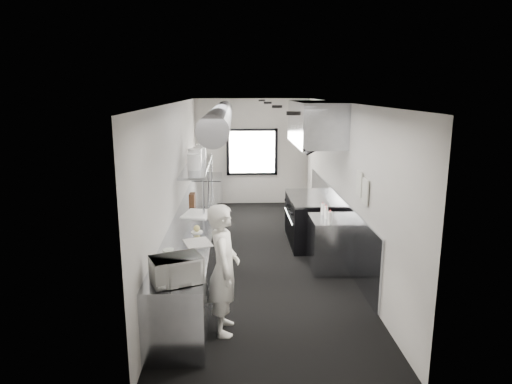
{
  "coord_description": "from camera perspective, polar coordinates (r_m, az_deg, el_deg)",
  "views": [
    {
      "loc": [
        -0.44,
        -7.98,
        3.02
      ],
      "look_at": [
        -0.08,
        -0.2,
        1.26
      ],
      "focal_mm": 31.78,
      "sensor_mm": 36.0,
      "label": 1
    }
  ],
  "objects": [
    {
      "name": "squeeze_bottle_a",
      "position": [
        7.41,
        9.26,
        -3.25
      ],
      "size": [
        0.09,
        0.09,
        0.2
      ],
      "primitive_type": "cylinder",
      "rotation": [
        0.0,
        0.0,
        0.39
      ],
      "color": "white",
      "rests_on": "bottle_station"
    },
    {
      "name": "plate_stack_d",
      "position": [
        9.68,
        -6.95,
        5.04
      ],
      "size": [
        0.25,
        0.25,
        0.33
      ],
      "primitive_type": "cylinder",
      "rotation": [
        0.0,
        0.0,
        -0.21
      ],
      "color": "silver",
      "rests_on": "pass_shelf"
    },
    {
      "name": "plate_stack_a",
      "position": [
        8.45,
        -7.79,
        3.78
      ],
      "size": [
        0.29,
        0.29,
        0.3
      ],
      "primitive_type": "cylinder",
      "rotation": [
        0.0,
        0.0,
        -0.14
      ],
      "color": "silver",
      "rests_on": "pass_shelf"
    },
    {
      "name": "wall_front",
      "position": [
        4.32,
        3.45,
        -9.29
      ],
      "size": [
        3.0,
        0.02,
        2.8
      ],
      "primitive_type": "cube",
      "color": "#B4B0AA",
      "rests_on": "floor"
    },
    {
      "name": "wall_back",
      "position": [
        12.1,
        -0.51,
        5.07
      ],
      "size": [
        3.0,
        0.02,
        2.8
      ],
      "primitive_type": "cube",
      "color": "#B4B0AA",
      "rests_on": "floor"
    },
    {
      "name": "newspaper",
      "position": [
        6.5,
        -7.35,
        -6.35
      ],
      "size": [
        0.47,
        0.52,
        0.01
      ],
      "primitive_type": "cube",
      "rotation": [
        0.0,
        0.0,
        0.32
      ],
      "color": "white",
      "rests_on": "prep_counter"
    },
    {
      "name": "squeeze_bottle_e",
      "position": [
        7.95,
        8.4,
        -2.13
      ],
      "size": [
        0.08,
        0.08,
        0.19
      ],
      "primitive_type": "cylinder",
      "rotation": [
        0.0,
        0.0,
        0.38
      ],
      "color": "white",
      "rests_on": "bottle_station"
    },
    {
      "name": "wall_right",
      "position": [
        8.37,
        10.83,
        1.37
      ],
      "size": [
        0.02,
        8.0,
        2.8
      ],
      "primitive_type": "cube",
      "color": "#B4B0AA",
      "rests_on": "floor"
    },
    {
      "name": "exhaust_hood",
      "position": [
        8.84,
        7.49,
        8.57
      ],
      "size": [
        0.81,
        2.2,
        0.88
      ],
      "color": "#999EA7",
      "rests_on": "ceiling"
    },
    {
      "name": "pass_shelf",
      "position": [
        9.14,
        -7.31,
        3.3
      ],
      "size": [
        0.45,
        3.0,
        0.68
      ],
      "color": "#999EA7",
      "rests_on": "prep_counter"
    },
    {
      "name": "squeeze_bottle_d",
      "position": [
        7.81,
        8.79,
        -2.44
      ],
      "size": [
        0.08,
        0.08,
        0.19
      ],
      "primitive_type": "cylinder",
      "rotation": [
        0.0,
        0.0,
        -0.28
      ],
      "color": "white",
      "rests_on": "bottle_station"
    },
    {
      "name": "deli_tub_a",
      "position": [
        5.7,
        -11.11,
        -8.78
      ],
      "size": [
        0.17,
        0.17,
        0.1
      ],
      "primitive_type": "cylinder",
      "rotation": [
        0.0,
        0.0,
        0.26
      ],
      "color": "beige",
      "rests_on": "prep_counter"
    },
    {
      "name": "wall_cladding",
      "position": [
        8.85,
        10.04,
        -3.64
      ],
      "size": [
        0.03,
        5.5,
        1.1
      ],
      "primitive_type": "cube",
      "color": "#999EA7",
      "rests_on": "wall_right"
    },
    {
      "name": "prep_counter",
      "position": [
        7.94,
        -7.65,
        -6.24
      ],
      "size": [
        0.7,
        6.0,
        0.9
      ],
      "primitive_type": "cube",
      "color": "#999EA7",
      "rests_on": "floor"
    },
    {
      "name": "bottle_station",
      "position": [
        7.89,
        9.22,
        -6.44
      ],
      "size": [
        0.65,
        0.8,
        0.9
      ],
      "primitive_type": "cube",
      "color": "#999EA7",
      "rests_on": "floor"
    },
    {
      "name": "deli_tub_b",
      "position": [
        6.02,
        -10.97,
        -7.59
      ],
      "size": [
        0.15,
        0.15,
        0.11
      ],
      "primitive_type": "cylinder",
      "rotation": [
        0.0,
        0.0,
        0.0
      ],
      "color": "beige",
      "rests_on": "prep_counter"
    },
    {
      "name": "pastry",
      "position": [
        6.95,
        -7.47,
        -4.56
      ],
      "size": [
        0.1,
        0.1,
        0.1
      ],
      "primitive_type": "sphere",
      "color": "#D8C871",
      "rests_on": "small_plate"
    },
    {
      "name": "cutting_board",
      "position": [
        7.96,
        -7.36,
        -2.73
      ],
      "size": [
        0.57,
        0.69,
        0.02
      ],
      "primitive_type": "cube",
      "rotation": [
        0.0,
        0.0,
        -0.21
      ],
      "color": "white",
      "rests_on": "prep_counter"
    },
    {
      "name": "ceiling",
      "position": [
        8.0,
        0.55,
        11.18
      ],
      "size": [
        3.0,
        8.0,
        0.01
      ],
      "primitive_type": "cube",
      "color": "silver",
      "rests_on": "wall_back"
    },
    {
      "name": "notice_sheet_a",
      "position": [
        7.19,
        12.85,
        1.04
      ],
      "size": [
        0.02,
        0.28,
        0.38
      ],
      "primitive_type": "cube",
      "color": "beige",
      "rests_on": "wall_right"
    },
    {
      "name": "service_window",
      "position": [
        12.07,
        -0.5,
        5.04
      ],
      "size": [
        1.36,
        0.05,
        1.25
      ],
      "color": "silver",
      "rests_on": "wall_back"
    },
    {
      "name": "plate_stack_c",
      "position": [
        9.23,
        -7.3,
        4.6
      ],
      "size": [
        0.29,
        0.29,
        0.31
      ],
      "primitive_type": "cylinder",
      "rotation": [
        0.0,
        0.0,
        0.39
      ],
      "color": "silver",
      "rests_on": "pass_shelf"
    },
    {
      "name": "floor",
      "position": [
        8.55,
        0.51,
        -7.94
      ],
      "size": [
        3.0,
        8.0,
        0.01
      ],
      "primitive_type": "cube",
      "color": "black",
      "rests_on": "ground"
    },
    {
      "name": "knife_block",
      "position": [
        8.52,
        -8.03,
        -0.96
      ],
      "size": [
        0.11,
        0.22,
        0.24
      ],
      "primitive_type": "cube",
      "rotation": [
        0.0,
        0.0,
        -0.04
      ],
      "color": "#57321F",
      "rests_on": "prep_counter"
    },
    {
      "name": "far_work_table",
      "position": [
        11.5,
        -6.09,
        -0.23
      ],
      "size": [
        0.7,
        1.2,
        0.9
      ],
      "primitive_type": "cube",
      "color": "#999EA7",
      "rests_on": "floor"
    },
    {
      "name": "hvac_duct",
      "position": [
        8.4,
        -4.45,
        9.51
      ],
      "size": [
        0.4,
        6.4,
        0.4
      ],
      "primitive_type": "cylinder",
      "rotation": [
        1.57,
        0.0,
        0.0
      ],
      "color": "gray",
      "rests_on": "ceiling"
    },
    {
      "name": "microwave",
      "position": [
        5.22,
        -10.0,
        -9.6
      ],
      "size": [
        0.62,
        0.56,
        0.3
      ],
      "primitive_type": "imported",
      "rotation": [
        0.0,
        0.0,
        0.41
      ],
      "color": "white",
      "rests_on": "prep_counter"
    },
    {
      "name": "squeeze_bottle_c",
      "position": [
        7.69,
        8.84,
        -2.73
      ],
      "size": [
        0.07,
        0.07,
        0.17
      ],
      "primitive_type": "cylinder",
      "rotation": [
        0.0,
        0.0,
        -0.14
      ],
      "color": "white",
      "rests_on": "bottle_station"
    },
    {
      "name": "small_plate",
      "position": [
        6.97,
        -7.46,
        -5.01
      ],
      "size": [
        0.22,
        0.22,
        0.02
      ],
      "primitive_type": "cylinder",
      "rotation": [
        0.0,
        0.0,
        0.26
      ],
      "color": "silver",
      "rests_on": "prep_counter"
    },
    {
      "name": "range",
      "position": [
        9.17,
        6.78,
        -3.48
      ],
      "size": [
        0.88,
        1.6,
        0.94
      ],
      "color": "black",
      "rests_on": "floor"
    },
    {
      "name": "plate_stack_b",
      "position": [
        8.84,
        -7.74,
        4.32
      ],
      "size": [
        0.34,
        0.34,
        0.34
      ],
      "primitive_type": "cylinder",
      "rotation": [
        0.0,
        0.0,
        0.33
      ],
      "color": "silver",
      "rests_on": "pass_shelf"
    },
    {
      "name": "notice_sheet_b",
      "position": [
        6.87,
        13.59,
        0.03
      ],
      "size": [
        0.02,
        0.28,
        0.38
      ],
      "primitive_type": "cube",
      "color": "beige",
      "rests_on": "wall_right"
    },
    {
      "name": "wall_left",
      "position": [
        8.22,
        -9.98,
        1.19
      ],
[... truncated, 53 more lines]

